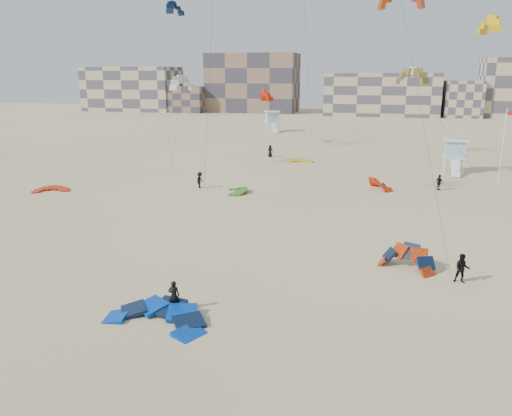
% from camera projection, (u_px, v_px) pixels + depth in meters
% --- Properties ---
extents(ground, '(320.00, 320.00, 0.00)m').
position_uv_depth(ground, '(167.00, 286.00, 28.00)').
color(ground, beige).
rests_on(ground, ground).
extents(kite_ground_blue, '(5.51, 5.72, 1.89)m').
position_uv_depth(kite_ground_blue, '(158.00, 321.00, 24.01)').
color(kite_ground_blue, '#003CCC').
rests_on(kite_ground_blue, ground).
extents(kite_ground_orange, '(4.58, 4.57, 3.47)m').
position_uv_depth(kite_ground_orange, '(406.00, 269.00, 30.53)').
color(kite_ground_orange, '#FF4B0E').
rests_on(kite_ground_orange, ground).
extents(kite_ground_red, '(4.60, 4.70, 1.04)m').
position_uv_depth(kite_ground_red, '(51.00, 191.00, 50.95)').
color(kite_ground_red, red).
rests_on(kite_ground_red, ground).
extents(kite_ground_green, '(4.29, 4.14, 1.60)m').
position_uv_depth(kite_ground_green, '(236.00, 192.00, 50.36)').
color(kite_ground_green, '#3B7F21').
rests_on(kite_ground_green, ground).
extents(kite_ground_red_far, '(4.61, 4.57, 3.47)m').
position_uv_depth(kite_ground_red_far, '(380.00, 189.00, 51.80)').
color(kite_ground_red_far, red).
rests_on(kite_ground_red_far, ground).
extents(kite_ground_yellow, '(3.31, 3.48, 0.57)m').
position_uv_depth(kite_ground_yellow, '(300.00, 162.00, 67.95)').
color(kite_ground_yellow, '#F8BE06').
rests_on(kite_ground_yellow, ground).
extents(kitesurfer_main, '(0.64, 0.49, 1.58)m').
position_uv_depth(kitesurfer_main, '(174.00, 296.00, 24.92)').
color(kitesurfer_main, black).
rests_on(kitesurfer_main, ground).
extents(kitesurfer_b, '(0.87, 0.70, 1.72)m').
position_uv_depth(kitesurfer_b, '(462.00, 269.00, 28.23)').
color(kitesurfer_b, black).
rests_on(kitesurfer_b, ground).
extents(kitesurfer_c, '(0.77, 1.17, 1.69)m').
position_uv_depth(kitesurfer_c, '(200.00, 180.00, 52.07)').
color(kitesurfer_c, black).
rests_on(kitesurfer_c, ground).
extents(kitesurfer_d, '(0.91, 0.98, 1.61)m').
position_uv_depth(kitesurfer_d, '(439.00, 182.00, 51.11)').
color(kitesurfer_d, black).
rests_on(kitesurfer_d, ground).
extents(kitesurfer_e, '(0.89, 0.63, 1.72)m').
position_uv_depth(kitesurfer_e, '(270.00, 151.00, 71.89)').
color(kitesurfer_e, black).
rests_on(kitesurfer_e, ground).
extents(kite_fly_orange, '(5.11, 21.47, 17.91)m').
position_uv_depth(kite_fly_orange, '(401.00, 0.00, 41.94)').
color(kite_fly_orange, '#FF4B0E').
rests_on(kite_fly_orange, ground).
extents(kite_fly_grey, '(4.46, 10.18, 10.56)m').
position_uv_depth(kite_fly_grey, '(182.00, 84.00, 61.35)').
color(kite_fly_grey, white).
rests_on(kite_fly_grey, ground).
extents(kite_fly_olive, '(9.71, 6.02, 11.50)m').
position_uv_depth(kite_fly_olive, '(412.00, 78.00, 54.25)').
color(kite_fly_olive, olive).
rests_on(kite_fly_olive, ground).
extents(kite_fly_yellow, '(6.45, 8.84, 17.73)m').
position_uv_depth(kite_fly_yellow, '(489.00, 26.00, 63.49)').
color(kite_fly_yellow, '#F8BE06').
rests_on(kite_fly_yellow, ground).
extents(kite_fly_navy, '(3.98, 5.78, 20.73)m').
position_uv_depth(kite_fly_navy, '(175.00, 10.00, 70.12)').
color(kite_fly_navy, '#0D1839').
rests_on(kite_fly_navy, ground).
extents(kite_fly_red, '(7.09, 5.24, 8.59)m').
position_uv_depth(kite_fly_red, '(266.00, 97.00, 82.83)').
color(kite_fly_red, red).
rests_on(kite_fly_red, ground).
extents(lifeguard_tower_near, '(2.89, 5.45, 3.97)m').
position_uv_depth(lifeguard_tower_near, '(454.00, 156.00, 60.43)').
color(lifeguard_tower_near, white).
rests_on(lifeguard_tower_near, ground).
extents(lifeguard_tower_far, '(3.93, 6.30, 4.23)m').
position_uv_depth(lifeguard_tower_far, '(272.00, 121.00, 103.95)').
color(lifeguard_tower_far, white).
rests_on(lifeguard_tower_far, ground).
extents(flagpole, '(0.65, 0.10, 8.06)m').
position_uv_depth(flagpole, '(503.00, 145.00, 53.57)').
color(flagpole, white).
rests_on(flagpole, ground).
extents(condo_west_a, '(30.00, 15.00, 14.00)m').
position_uv_depth(condo_west_a, '(133.00, 89.00, 164.60)').
color(condo_west_a, tan).
rests_on(condo_west_a, ground).
extents(condo_west_b, '(28.00, 14.00, 18.00)m').
position_uv_depth(condo_west_b, '(253.00, 83.00, 158.29)').
color(condo_west_b, '#846550').
rests_on(condo_west_b, ground).
extents(condo_mid, '(32.00, 16.00, 12.00)m').
position_uv_depth(condo_mid, '(382.00, 94.00, 145.79)').
color(condo_mid, tan).
rests_on(condo_mid, ground).
extents(condo_fill_left, '(12.00, 10.00, 8.00)m').
position_uv_depth(condo_fill_left, '(187.00, 99.00, 158.73)').
color(condo_fill_left, '#846550').
rests_on(condo_fill_left, ground).
extents(condo_fill_right, '(10.00, 10.00, 10.00)m').
position_uv_depth(condo_fill_right, '(462.00, 99.00, 138.93)').
color(condo_fill_right, tan).
rests_on(condo_fill_right, ground).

